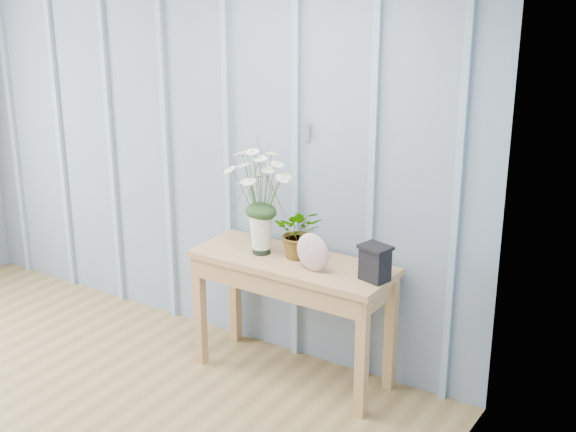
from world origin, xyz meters
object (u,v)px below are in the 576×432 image
Objects in this scene: daisy_vase at (261,185)px; carved_box at (375,263)px; sideboard at (293,278)px; felt_disc_vessel at (313,252)px.

carved_box is (0.74, 0.00, -0.32)m from daisy_vase.
sideboard is at bearing 178.71° from carved_box.
sideboard is 1.80× the size of daisy_vase.
carved_box is (0.53, -0.01, 0.22)m from sideboard.
felt_disc_vessel is at bearing -9.79° from daisy_vase.
daisy_vase is at bearing 177.78° from felt_disc_vessel.
daisy_vase is 3.34× the size of carved_box.
carved_box reaches higher than sideboard.
sideboard is at bearing 163.70° from felt_disc_vessel.
daisy_vase reaches higher than felt_disc_vessel.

